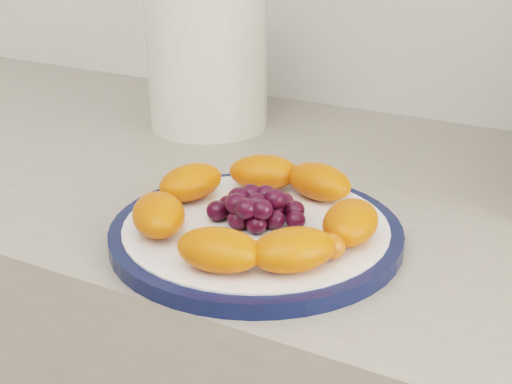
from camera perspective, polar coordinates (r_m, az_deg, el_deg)
The scene contains 4 objects.
plate_rim at distance 0.68m, azimuth 0.00°, elevation -3.31°, with size 0.28×0.28×0.01m, color #0A1234.
plate_face at distance 0.68m, azimuth 0.00°, elevation -3.24°, with size 0.25×0.25×0.02m, color white.
canister at distance 0.99m, azimuth -3.91°, elevation 10.74°, with size 0.16×0.16×0.20m, color #4F6818.
fruit_plate at distance 0.66m, azimuth 0.20°, elevation -1.38°, with size 0.24×0.24×0.04m.
Camera 1 is at (0.24, 0.51, 1.21)m, focal length 50.00 mm.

